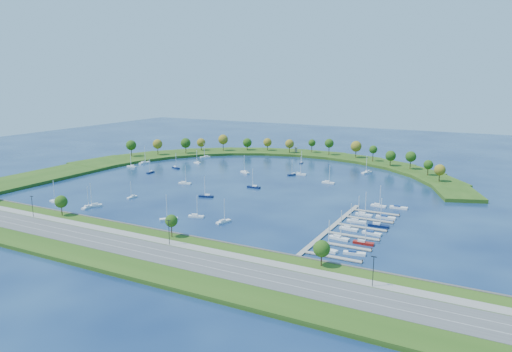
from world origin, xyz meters
The scene contains 40 objects.
ground centered at (0.00, 0.00, 0.00)m, with size 700.00×700.00×0.00m, color #07163F.
south_shoreline centered at (0.03, -122.88, 1.00)m, with size 420.00×43.10×11.60m.
breakwater centered at (-46.33, 48.72, 0.99)m, with size 286.74×247.64×2.00m.
breakwater_trees centered at (-21.53, 86.35, 10.36)m, with size 241.21×94.18×14.15m.
harbor_tower centered at (-14.45, 114.92, 4.30)m, with size 2.60×2.60×4.48m.
dock_system centered at (85.30, -61.00, 0.35)m, with size 24.28×82.00×1.60m.
moored_boat_0 centered at (-37.62, -61.86, 0.84)m, with size 2.14×6.44×9.33m.
moored_boat_1 centered at (46.90, 22.99, 0.90)m, with size 8.04×2.54×11.69m.
moored_boat_2 centered at (17.25, 35.41, 0.87)m, with size 5.89×7.08×10.67m.
moored_boat_3 centered at (-31.80, -20.83, 0.90)m, with size 8.35×4.27×11.82m.
moored_boat_4 centered at (31.14, -76.61, 0.89)m, with size 4.43×7.96×11.28m.
moored_boat_5 centered at (6.40, -85.36, 0.92)m, with size 7.67×7.52×12.33m.
moored_boat_6 centered at (-15.00, 26.43, 0.92)m, with size 8.67×6.14×12.56m.
moored_boat_7 centered at (-42.71, -85.12, 0.92)m, with size 7.25×8.07×12.50m.
moored_boat_8 centered at (-2.04, -41.29, 0.90)m, with size 8.43×4.10×11.94m.
moored_boat_9 centered at (-73.59, -3.71, 0.85)m, with size 1.85×6.59×9.68m.
moored_boat_10 centered at (5.48, 79.15, 0.85)m, with size 3.25×6.86×9.73m.
moored_boat_11 centered at (-65.04, 40.89, 0.87)m, with size 7.36×4.30×10.44m.
moored_boat_12 centered at (-99.79, 6.10, 0.88)m, with size 7.59×2.45×11.03m.
moored_boat_13 centered at (-74.34, 65.57, 0.92)m, with size 7.17×7.96×12.34m.
moored_boat_14 centered at (21.14, 37.96, 0.94)m, with size 9.11×3.80×12.99m.
moored_boat_15 centered at (-67.91, 17.45, 0.89)m, with size 7.94×4.88×11.30m.
moored_boat_16 centered at (11.17, -9.50, 0.91)m, with size 8.32×2.39×12.20m.
moored_boat_17 centered at (15.07, -75.59, 0.88)m, with size 7.85×4.33×11.11m.
moored_boat_18 centered at (-101.12, 21.72, 0.97)m, with size 3.81×9.70×13.89m.
moored_boat_19 centered at (-66.55, -88.86, 0.91)m, with size 8.54×3.55×12.18m.
moored_boat_20 centered at (-43.25, -88.41, 0.89)m, with size 3.06×7.88×11.29m.
moored_boat_21 centered at (60.04, 65.92, 0.92)m, with size 5.79×8.71×12.50m.
docked_boat_0 centered at (85.51, -88.66, 0.93)m, with size 8.93×3.77×12.73m.
docked_boat_1 centered at (95.98, -87.15, 0.63)m, with size 8.69×3.73×1.72m.
docked_boat_2 centered at (85.51, -73.62, 0.93)m, with size 8.82×3.31×12.67m.
docked_boat_3 centered at (96.01, -74.37, 0.92)m, with size 8.44×2.50×12.35m.
docked_boat_4 centered at (85.52, -59.77, 0.91)m, with size 8.49×3.12×12.20m.
docked_boat_5 centered at (95.98, -60.93, 0.62)m, with size 8.52×3.28×1.70m.
docked_boat_6 centered at (85.51, -47.82, 0.93)m, with size 8.91×3.01×12.90m.
docked_boat_7 centered at (96.00, -49.25, 0.95)m, with size 9.19×2.72×13.44m.
docked_boat_8 centered at (85.52, -35.44, 0.91)m, with size 8.32×2.99×11.99m.
docked_boat_9 centered at (95.97, -35.31, 0.68)m, with size 9.22×2.88×1.86m.
docked_boat_10 centered at (87.93, -16.08, 0.89)m, with size 7.92×2.69×11.45m.
docked_boat_11 centered at (97.87, -14.83, 0.66)m, with size 8.90×2.81×1.80m.
Camera 1 is at (142.28, -254.58, 67.01)m, focal length 33.21 mm.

